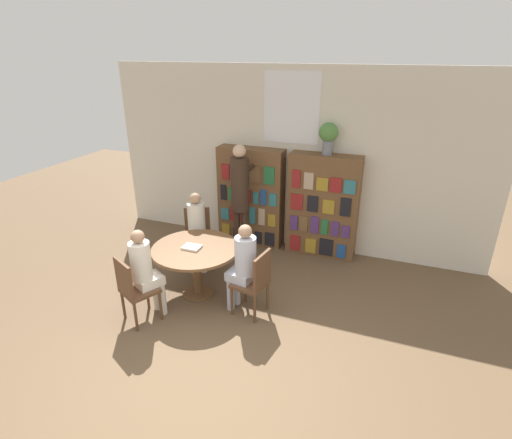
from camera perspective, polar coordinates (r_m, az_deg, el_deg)
The scene contains 14 objects.
ground_plane at distance 4.64m, azimuth -8.31°, elevation -20.74°, with size 16.00×16.00×0.00m, color brown.
wall_back at distance 6.68m, azimuth 4.93°, elevation 8.43°, with size 6.40×0.07×3.00m.
bookshelf_left at distance 6.89m, azimuth -0.73°, elevation 3.25°, with size 1.13×0.34×1.70m.
bookshelf_right at distance 6.57m, azimuth 9.51°, elevation 1.87°, with size 1.13×0.34×1.70m.
flower_vase at distance 6.25m, azimuth 10.31°, elevation 11.74°, with size 0.29×0.29×0.49m.
reading_table at distance 5.51m, azimuth -8.59°, elevation -5.13°, with size 1.18×1.18×0.73m.
chair_near_camera at distance 5.19m, azimuth -17.11°, elevation -9.27°, with size 0.54×0.54×0.90m.
chair_left_side at distance 6.39m, azimuth -8.31°, elevation -2.01°, with size 0.54×0.54×0.90m.
chair_far_side at distance 5.11m, azimuth -0.14°, elevation -8.68°, with size 0.46×0.46×0.90m.
seated_reader_left at distance 6.14m, azimuth -8.45°, elevation -1.07°, with size 0.38×0.41×1.23m.
seated_reader_right at distance 5.08m, azimuth -1.91°, elevation -6.20°, with size 0.39×0.32×1.24m.
seated_reader_back at distance 5.16m, azimuth -15.55°, elevation -6.80°, with size 0.37×0.40×1.24m.
librarian_standing at distance 6.35m, azimuth -2.29°, elevation 4.29°, with size 0.28×0.55×1.87m.
open_book_on_table at distance 5.44m, azimuth -9.16°, elevation -3.93°, with size 0.24×0.18×0.03m.
Camera 1 is at (1.76, -2.86, 3.21)m, focal length 28.00 mm.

